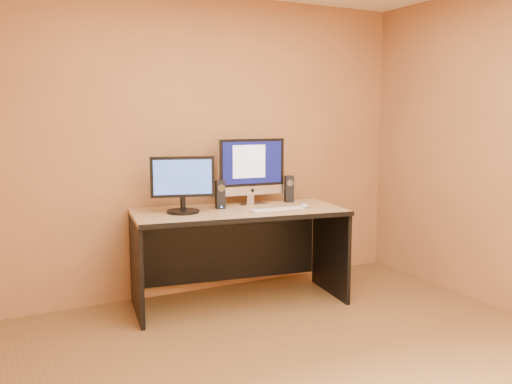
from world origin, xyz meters
The scene contains 10 objects.
walls centered at (0.00, 0.00, 1.30)m, with size 4.00×4.00×2.60m, color #A36F42, non-canonical shape.
desk centered at (0.15, 1.51, 0.40)m, with size 1.72×0.75×0.79m, color tan, non-canonical shape.
imac centered at (0.38, 1.72, 1.09)m, with size 0.61×0.23×0.59m, color #B3B4B8, non-canonical shape.
second_monitor centered at (-0.30, 1.60, 1.02)m, with size 0.52×0.26×0.45m, color black, non-canonical shape.
speaker_left centered at (0.04, 1.65, 0.91)m, with size 0.07×0.08×0.24m, color black, non-canonical shape.
speaker_right centered at (0.73, 1.69, 0.91)m, with size 0.07×0.08×0.24m, color black, non-canonical shape.
keyboard centered at (0.41, 1.33, 0.80)m, with size 0.46×0.12×0.02m, color silver.
mouse centered at (0.68, 1.36, 0.81)m, with size 0.06×0.11×0.04m, color silver.
cable_a centered at (0.43, 1.82, 0.80)m, with size 0.01×0.01×0.24m, color black.
cable_b centered at (0.31, 1.78, 0.80)m, with size 0.01×0.01×0.19m, color black.
Camera 1 is at (-1.71, -2.46, 1.56)m, focal length 38.00 mm.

